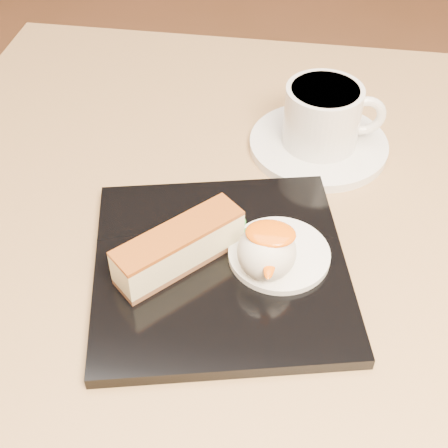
% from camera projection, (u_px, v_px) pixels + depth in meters
% --- Properties ---
extents(table, '(0.80, 0.80, 0.72)m').
position_uv_depth(table, '(271.00, 352.00, 0.68)').
color(table, black).
rests_on(table, ground).
extents(dessert_plate, '(0.26, 0.26, 0.01)m').
position_uv_depth(dessert_plate, '(221.00, 267.00, 0.55)').
color(dessert_plate, black).
rests_on(dessert_plate, table).
extents(cheesecake, '(0.10, 0.11, 0.04)m').
position_uv_depth(cheesecake, '(179.00, 247.00, 0.53)').
color(cheesecake, brown).
rests_on(cheesecake, dessert_plate).
extents(cream_smear, '(0.09, 0.09, 0.01)m').
position_uv_depth(cream_smear, '(279.00, 254.00, 0.55)').
color(cream_smear, white).
rests_on(cream_smear, dessert_plate).
extents(ice_cream_scoop, '(0.05, 0.05, 0.05)m').
position_uv_depth(ice_cream_scoop, '(267.00, 252.00, 0.52)').
color(ice_cream_scoop, white).
rests_on(ice_cream_scoop, cream_smear).
extents(mango_sauce, '(0.04, 0.03, 0.01)m').
position_uv_depth(mango_sauce, '(271.00, 233.00, 0.51)').
color(mango_sauce, '#FF6408').
rests_on(mango_sauce, ice_cream_scoop).
extents(mint_sprig, '(0.04, 0.03, 0.00)m').
position_uv_depth(mint_sprig, '(250.00, 228.00, 0.57)').
color(mint_sprig, green).
rests_on(mint_sprig, cream_smear).
extents(saucer, '(0.15, 0.15, 0.01)m').
position_uv_depth(saucer, '(318.00, 145.00, 0.68)').
color(saucer, white).
rests_on(saucer, table).
extents(coffee_cup, '(0.11, 0.08, 0.07)m').
position_uv_depth(coffee_cup, '(324.00, 115.00, 0.65)').
color(coffee_cup, white).
rests_on(coffee_cup, saucer).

